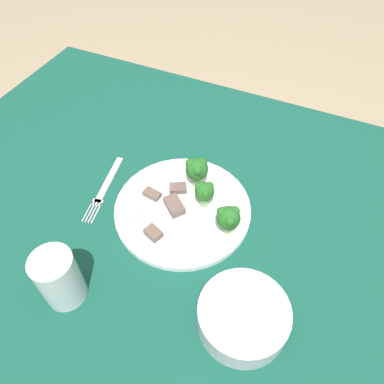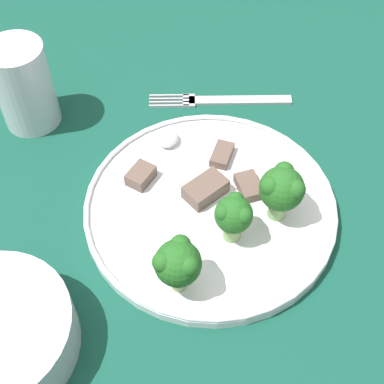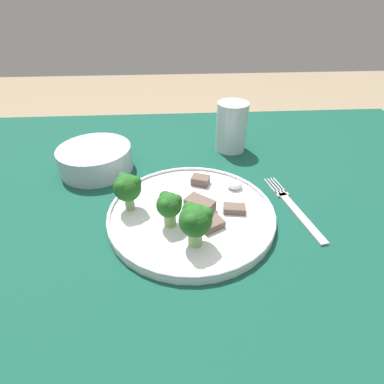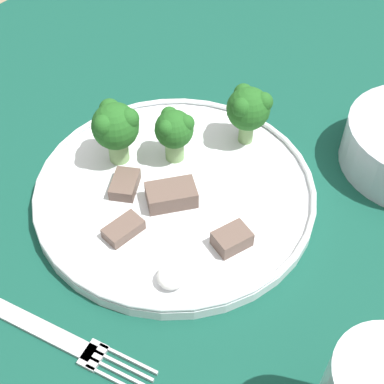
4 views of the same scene
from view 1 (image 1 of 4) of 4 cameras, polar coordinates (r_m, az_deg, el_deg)
The scene contains 14 objects.
ground_plane at distance 1.47m, azimuth -0.17°, elevation -22.06°, with size 8.00×8.00×0.00m, color #9E896B.
table at distance 0.86m, azimuth -0.27°, elevation -8.19°, with size 1.33×0.96×0.76m.
dinner_plate at distance 0.79m, azimuth -1.43°, elevation -2.58°, with size 0.29×0.29×0.02m.
fork at distance 0.86m, azimuth -13.11°, elevation 0.65°, with size 0.05×0.20×0.00m.
cream_bowl at distance 0.66m, azimuth 7.76°, elevation -18.35°, with size 0.15×0.15×0.05m.
drinking_glass at distance 0.69m, azimuth -19.46°, elevation -12.53°, with size 0.07×0.07×0.11m.
broccoli_floret_near_rim_left at distance 0.72m, azimuth 5.56°, elevation -3.97°, with size 0.05×0.05×0.07m.
broccoli_floret_center_left at distance 0.77m, azimuth 1.91°, elevation -0.00°, with size 0.04×0.04×0.06m.
broccoli_floret_back_left at distance 0.80m, azimuth 0.74°, elevation 3.47°, with size 0.05×0.05×0.07m.
meat_slice_front_slice at distance 0.74m, azimuth -5.93°, elevation -6.24°, with size 0.04×0.03×0.02m.
meat_slice_middle_slice at distance 0.81m, azimuth -2.16°, elevation 0.58°, with size 0.04×0.04×0.01m.
meat_slice_rear_slice at distance 0.81m, azimuth -6.10°, elevation -0.32°, with size 0.04×0.03×0.01m.
meat_slice_edge_slice at distance 0.78m, azimuth -2.72°, elevation -2.08°, with size 0.06×0.05×0.02m.
sauce_dollop at distance 0.78m, azimuth -9.45°, elevation -3.52°, with size 0.03×0.03×0.02m.
Camera 1 is at (-0.19, 0.41, 1.39)m, focal length 35.00 mm.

